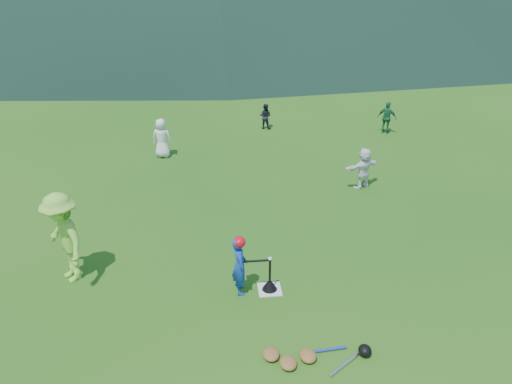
% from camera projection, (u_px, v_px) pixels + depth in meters
% --- Properties ---
extents(ground, '(120.00, 120.00, 0.00)m').
position_uv_depth(ground, '(270.00, 290.00, 9.82)').
color(ground, '#1A5513').
rests_on(ground, ground).
extents(home_plate, '(0.45, 0.45, 0.02)m').
position_uv_depth(home_plate, '(270.00, 289.00, 9.81)').
color(home_plate, silver).
rests_on(home_plate, ground).
extents(baseball, '(0.08, 0.08, 0.08)m').
position_uv_depth(baseball, '(270.00, 259.00, 9.48)').
color(baseball, white).
rests_on(baseball, batting_tee).
extents(batter_child, '(0.34, 0.47, 1.22)m').
position_uv_depth(batter_child, '(240.00, 265.00, 9.51)').
color(batter_child, '#173D9E').
rests_on(batter_child, ground).
extents(adult_coach, '(1.28, 1.42, 1.91)m').
position_uv_depth(adult_coach, '(64.00, 238.00, 9.73)').
color(adult_coach, '#85D03D').
rests_on(adult_coach, ground).
extents(fielder_a, '(0.68, 0.51, 1.24)m').
position_uv_depth(fielder_a, '(162.00, 138.00, 15.55)').
color(fielder_a, white).
rests_on(fielder_a, ground).
extents(fielder_b, '(0.55, 0.50, 0.92)m').
position_uv_depth(fielder_b, '(265.00, 116.00, 17.99)').
color(fielder_b, black).
rests_on(fielder_b, ground).
extents(fielder_c, '(0.71, 0.60, 1.14)m').
position_uv_depth(fielder_c, '(387.00, 118.00, 17.50)').
color(fielder_c, '#1E6538').
rests_on(fielder_c, ground).
extents(fielder_d, '(1.13, 0.74, 1.16)m').
position_uv_depth(fielder_d, '(364.00, 168.00, 13.61)').
color(fielder_d, white).
rests_on(fielder_d, ground).
extents(batting_tee, '(0.30, 0.30, 0.68)m').
position_uv_depth(batting_tee, '(270.00, 284.00, 9.76)').
color(batting_tee, black).
rests_on(batting_tee, home_plate).
extents(batter_gear, '(0.73, 0.26, 0.58)m').
position_uv_depth(batter_gear, '(241.00, 244.00, 9.29)').
color(batter_gear, red).
rests_on(batter_gear, ground).
extents(equipment_pile, '(1.80, 0.72, 0.19)m').
position_uv_depth(equipment_pile, '(308.00, 356.00, 8.17)').
color(equipment_pile, olive).
rests_on(equipment_pile, ground).
extents(outfield_fence, '(70.07, 0.08, 1.33)m').
position_uv_depth(outfield_fence, '(216.00, 28.00, 34.32)').
color(outfield_fence, gray).
rests_on(outfield_fence, ground).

